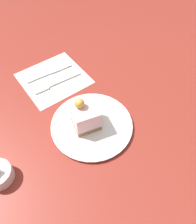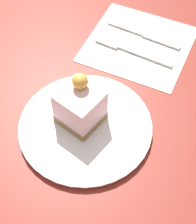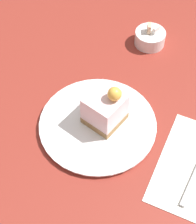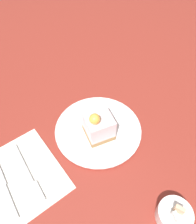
# 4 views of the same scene
# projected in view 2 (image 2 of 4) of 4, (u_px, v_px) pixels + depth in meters

# --- Properties ---
(ground_plane) EXTENTS (4.00, 4.00, 0.00)m
(ground_plane) POSITION_uv_depth(u_px,v_px,m) (91.00, 118.00, 0.70)
(ground_plane) COLOR maroon
(plate) EXTENTS (0.24, 0.24, 0.01)m
(plate) POSITION_uv_depth(u_px,v_px,m) (87.00, 127.00, 0.68)
(plate) COLOR white
(plate) RESTS_ON ground_plane
(cake_slice) EXTENTS (0.09, 0.09, 0.10)m
(cake_slice) POSITION_uv_depth(u_px,v_px,m) (80.00, 106.00, 0.66)
(cake_slice) COLOR #9E7547
(cake_slice) RESTS_ON plate
(napkin) EXTENTS (0.22, 0.23, 0.00)m
(napkin) POSITION_uv_depth(u_px,v_px,m) (138.00, 44.00, 0.82)
(napkin) COLOR white
(napkin) RESTS_ON ground_plane
(fork) EXTENTS (0.04, 0.18, 0.00)m
(fork) POSITION_uv_depth(u_px,v_px,m) (127.00, 49.00, 0.80)
(fork) COLOR silver
(fork) RESTS_ON napkin
(knife) EXTENTS (0.03, 0.17, 0.00)m
(knife) POSITION_uv_depth(u_px,v_px,m) (150.00, 37.00, 0.82)
(knife) COLOR silver
(knife) RESTS_ON napkin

